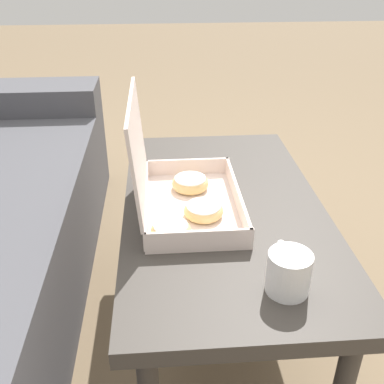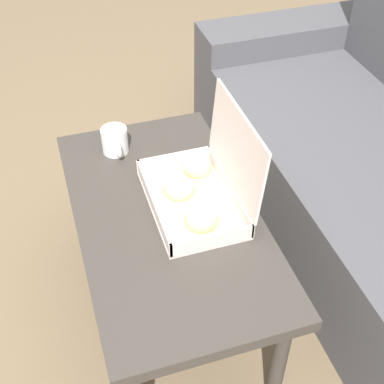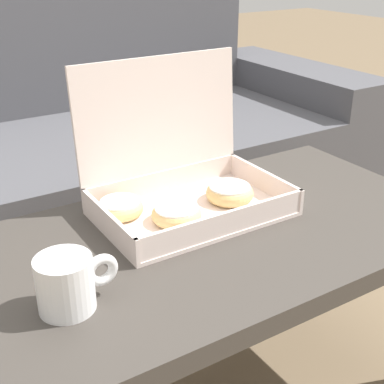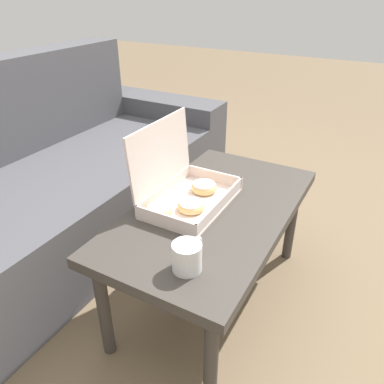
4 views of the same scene
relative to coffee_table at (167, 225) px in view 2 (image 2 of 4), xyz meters
The scene contains 4 objects.
ground_plane 0.41m from the coffee_table, 90.00° to the left, with size 12.00×12.00×0.00m, color #756047.
coffee_table is the anchor object (origin of this frame).
pastry_box 0.16m from the coffee_table, 100.70° to the left, with size 0.38×0.27×0.30m.
coffee_mug 0.36m from the coffee_table, 166.64° to the right, with size 0.13×0.09×0.09m.
Camera 2 is at (1.11, -0.35, 1.57)m, focal length 50.00 mm.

